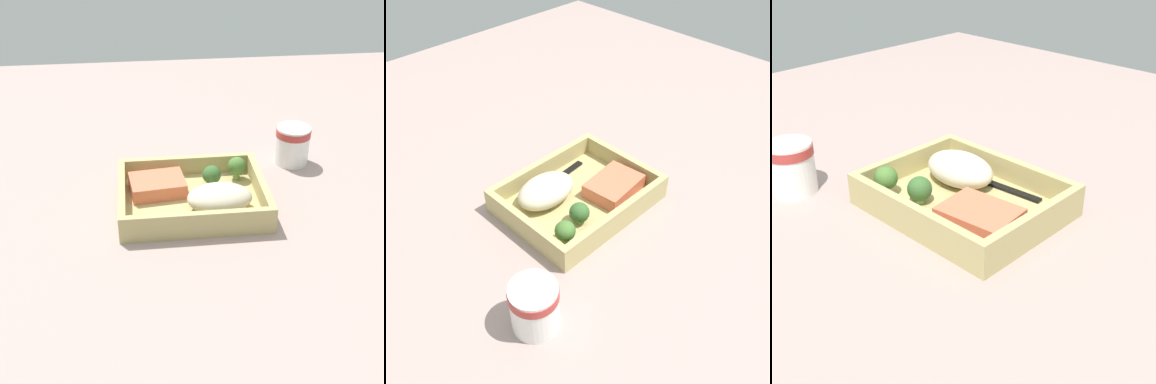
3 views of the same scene
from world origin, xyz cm
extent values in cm
cube|color=#A28A84|center=(0.00, 0.00, -1.00)|extent=(160.00, 160.00, 2.00)
cube|color=tan|center=(0.00, 0.00, 0.60)|extent=(25.38, 19.87, 1.20)
cube|color=tan|center=(0.00, -9.34, 2.91)|extent=(25.38, 1.20, 3.41)
cube|color=tan|center=(0.00, 9.34, 2.91)|extent=(25.38, 1.20, 3.41)
cube|color=tan|center=(-12.09, 0.00, 2.91)|extent=(1.20, 17.47, 3.41)
cube|color=tan|center=(12.09, 0.00, 2.91)|extent=(1.20, 17.47, 3.41)
cube|color=#E66E4C|center=(-5.84, 3.22, 2.53)|extent=(10.28, 8.15, 2.66)
ellipsoid|color=beige|center=(4.28, -3.60, 3.45)|extent=(11.07, 7.36, 4.50)
cylinder|color=#7C9E51|center=(9.00, 6.18, 2.10)|extent=(1.27, 1.27, 1.79)
sphere|color=#497431|center=(9.00, 6.18, 3.91)|extent=(3.34, 3.34, 3.34)
cylinder|color=#75A05B|center=(4.07, 4.39, 1.82)|extent=(1.30, 1.30, 1.23)
sphere|color=#38632E|center=(4.07, 4.39, 3.37)|extent=(3.41, 3.41, 3.41)
cube|color=black|center=(-1.49, -6.50, 1.42)|extent=(12.45, 2.20, 0.44)
cube|color=black|center=(6.38, -5.79, 1.42)|extent=(3.58, 2.49, 0.44)
cylinder|color=white|center=(21.48, 13.40, 3.81)|extent=(6.58, 6.58, 7.63)
cylinder|color=#B23833|center=(21.48, 13.40, 6.54)|extent=(6.78, 6.78, 1.37)
camera|label=1|loc=(-8.89, -78.19, 51.97)|focal=50.00mm
camera|label=2|loc=(42.31, 42.34, 53.57)|focal=42.00mm
camera|label=3|loc=(-44.24, 45.74, 37.49)|focal=50.00mm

